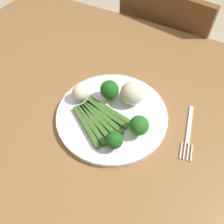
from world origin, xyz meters
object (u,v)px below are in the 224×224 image
(chair, at_px, (162,59))
(asparagus_bundle, at_px, (99,119))
(plate, at_px, (112,115))
(broccoli_outer_edge, at_px, (114,140))
(dining_table, at_px, (104,123))
(fork, at_px, (188,132))
(broccoli_back, at_px, (139,126))
(broccoli_right, at_px, (110,89))
(cauliflower_front_left, at_px, (132,93))
(cauliflower_left, at_px, (80,93))

(chair, relative_size, asparagus_bundle, 5.72)
(plate, xyz_separation_m, broccoli_outer_edge, (-0.05, 0.08, 0.04))
(dining_table, relative_size, chair, 1.41)
(broccoli_outer_edge, distance_m, fork, 0.20)
(chair, bearing_deg, asparagus_bundle, 100.53)
(plate, bearing_deg, broccoli_back, 164.07)
(fork, bearing_deg, chair, -168.54)
(plate, bearing_deg, broccoli_right, -55.90)
(chair, height_order, cauliflower_front_left, chair)
(broccoli_outer_edge, bearing_deg, broccoli_right, -57.99)
(plate, relative_size, broccoli_right, 4.81)
(plate, bearing_deg, cauliflower_front_left, -113.57)
(plate, xyz_separation_m, broccoli_right, (0.03, -0.04, 0.04))
(dining_table, distance_m, cauliflower_front_left, 0.18)
(cauliflower_left, distance_m, cauliflower_front_left, 0.14)
(broccoli_back, distance_m, cauliflower_left, 0.18)
(broccoli_outer_edge, xyz_separation_m, broccoli_right, (0.08, -0.13, 0.01))
(plate, height_order, broccoli_back, broccoli_back)
(broccoli_back, bearing_deg, chair, -79.13)
(chair, height_order, broccoli_outer_edge, chair)
(broccoli_outer_edge, xyz_separation_m, fork, (-0.14, -0.13, -0.04))
(broccoli_back, relative_size, cauliflower_left, 1.26)
(dining_table, relative_size, fork, 7.41)
(broccoli_outer_edge, bearing_deg, cauliflower_left, -30.79)
(chair, xyz_separation_m, broccoli_right, (-0.01, 0.56, 0.31))
(plate, height_order, broccoli_outer_edge, broccoli_outer_edge)
(cauliflower_left, bearing_deg, asparagus_bundle, 152.79)
(cauliflower_left, bearing_deg, cauliflower_front_left, -155.55)
(asparagus_bundle, bearing_deg, dining_table, 132.47)
(broccoli_back, height_order, broccoli_right, broccoli_right)
(chair, relative_size, broccoli_outer_edge, 17.59)
(asparagus_bundle, bearing_deg, cauliflower_front_left, 85.43)
(broccoli_back, bearing_deg, plate, -15.93)
(chair, relative_size, broccoli_back, 15.27)
(plate, bearing_deg, fork, -166.44)
(dining_table, xyz_separation_m, broccoli_back, (-0.13, 0.06, 0.16))
(cauliflower_left, bearing_deg, chair, -95.74)
(dining_table, height_order, broccoli_outer_edge, broccoli_outer_edge)
(asparagus_bundle, bearing_deg, fork, 41.50)
(dining_table, distance_m, asparagus_bundle, 0.16)
(chair, xyz_separation_m, fork, (-0.23, 0.56, 0.26))
(chair, relative_size, cauliflower_left, 19.27)
(asparagus_bundle, distance_m, broccoli_back, 0.11)
(dining_table, xyz_separation_m, broccoli_outer_edge, (-0.10, 0.12, 0.16))
(dining_table, bearing_deg, broccoli_right, -173.14)
(cauliflower_left, xyz_separation_m, cauliflower_front_left, (-0.12, -0.06, 0.01))
(asparagus_bundle, bearing_deg, broccoli_outer_edge, -14.63)
(chair, bearing_deg, broccoli_back, 109.70)
(plate, relative_size, broccoli_back, 5.07)
(dining_table, bearing_deg, plate, 140.57)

